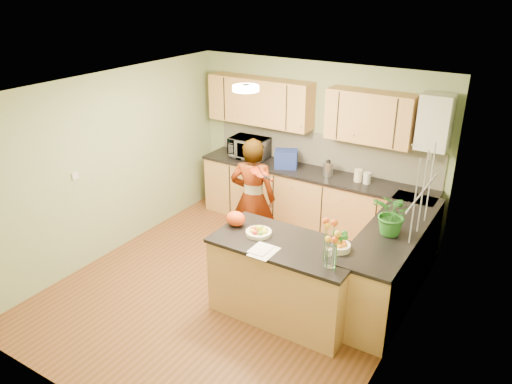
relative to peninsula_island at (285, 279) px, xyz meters
The scene contains 28 objects.
floor 0.92m from the peninsula_island, behind, with size 4.50×4.50×0.00m, color brown.
ceiling 2.18m from the peninsula_island, behind, with size 4.00×4.50×0.02m, color white.
wall_back 2.61m from the peninsula_island, 108.23° to the left, with size 4.00×0.02×2.50m, color #91A475.
wall_front 2.40m from the peninsula_island, 110.07° to the right, with size 4.00×0.02×2.50m, color #91A475.
wall_left 2.89m from the peninsula_island, behind, with size 0.02×4.50×2.50m, color #91A475.
wall_right 1.45m from the peninsula_island, ahead, with size 0.02×4.50×2.50m, color #91A475.
back_counter 2.18m from the peninsula_island, 108.20° to the left, with size 3.64×0.62×0.94m.
right_counter 1.33m from the peninsula_island, 46.42° to the left, with size 0.62×2.24×0.94m.
splashback 2.56m from the peninsula_island, 106.12° to the left, with size 3.60×0.02×0.52m, color silver.
upper_cabinets 2.77m from the peninsula_island, 113.51° to the left, with size 3.20×0.34×0.70m.
boiler 2.79m from the peninsula_island, 67.36° to the left, with size 0.40×0.30×0.86m.
window_right 1.78m from the peninsula_island, 30.57° to the left, with size 0.01×1.30×1.05m.
light_switch 2.93m from the peninsula_island, behind, with size 0.02×0.09×0.09m, color silver.
ceiling_lamp 2.18m from the peninsula_island, 151.87° to the left, with size 0.30×0.30×0.07m.
peninsula_island is the anchor object (origin of this frame).
fruit_dish 0.62m from the peninsula_island, behind, with size 0.29×0.29×0.10m.
orange_bowl 0.78m from the peninsula_island, 15.26° to the left, with size 0.25×0.25×0.15m.
flower_vase 1.03m from the peninsula_island, 16.70° to the right, with size 0.28×0.28×0.52m.
orange_bag 0.89m from the peninsula_island, behind, with size 0.23×0.20×0.17m, color #DF4312.
papers 0.57m from the peninsula_island, 108.43° to the right, with size 0.24×0.33×0.01m, color white.
violinist 1.46m from the peninsula_island, 137.14° to the left, with size 0.62×0.41×1.70m, color tan.
violin 1.42m from the peninsula_island, 138.44° to the left, with size 0.61×0.24×0.12m, color #4B1404, non-canonical shape.
microwave 2.85m from the peninsula_island, 130.92° to the left, with size 0.59×0.40×0.33m, color silver.
blue_box 2.40m from the peninsula_island, 118.77° to the left, with size 0.33×0.25×0.27m, color navy.
kettle 2.19m from the peninsula_island, 102.00° to the left, with size 0.15×0.15×0.28m.
jar_cream 2.15m from the peninsula_island, 89.48° to the left, with size 0.11×0.11×0.18m, color beige.
jar_white 2.14m from the peninsula_island, 85.80° to the left, with size 0.10×0.10×0.16m, color silver.
potted_plant 1.41m from the peninsula_island, 40.24° to the left, with size 0.45×0.39×0.50m, color #297226.
Camera 1 is at (3.02, -4.34, 3.61)m, focal length 35.00 mm.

